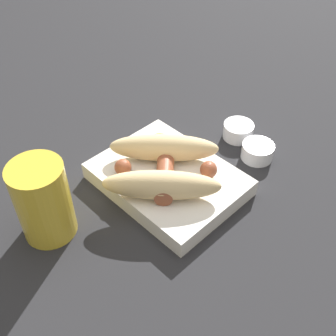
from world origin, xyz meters
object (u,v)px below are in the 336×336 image
(food_tray, at_px, (168,179))
(drink_glass, at_px, (43,201))
(condiment_cup_near, at_px, (257,152))
(condiment_cup_far, at_px, (239,132))
(bread_roll, at_px, (163,165))
(sausage, at_px, (166,168))

(food_tray, bearing_deg, drink_glass, 72.99)
(condiment_cup_near, relative_size, condiment_cup_far, 1.00)
(condiment_cup_far, xyz_separation_m, drink_glass, (0.06, 0.36, 0.05))
(condiment_cup_near, bearing_deg, drink_glass, 71.37)
(bread_roll, xyz_separation_m, condiment_cup_far, (-0.00, -0.19, -0.04))
(condiment_cup_near, height_order, condiment_cup_far, same)
(food_tray, distance_m, drink_glass, 0.20)
(sausage, xyz_separation_m, condiment_cup_far, (-0.00, -0.19, -0.03))
(bread_roll, bearing_deg, drink_glass, 71.93)
(bread_roll, distance_m, sausage, 0.01)
(condiment_cup_near, xyz_separation_m, drink_glass, (0.12, 0.34, 0.05))
(food_tray, relative_size, condiment_cup_near, 4.11)
(bread_roll, relative_size, drink_glass, 1.74)
(condiment_cup_near, bearing_deg, condiment_cup_far, -20.49)
(condiment_cup_far, relative_size, drink_glass, 0.45)
(food_tray, relative_size, sausage, 1.82)
(bread_roll, height_order, sausage, bread_roll)
(bread_roll, relative_size, condiment_cup_near, 3.90)
(sausage, relative_size, condiment_cup_near, 2.26)
(condiment_cup_far, bearing_deg, bread_roll, 89.48)
(sausage, distance_m, condiment_cup_near, 0.18)
(condiment_cup_near, height_order, drink_glass, drink_glass)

